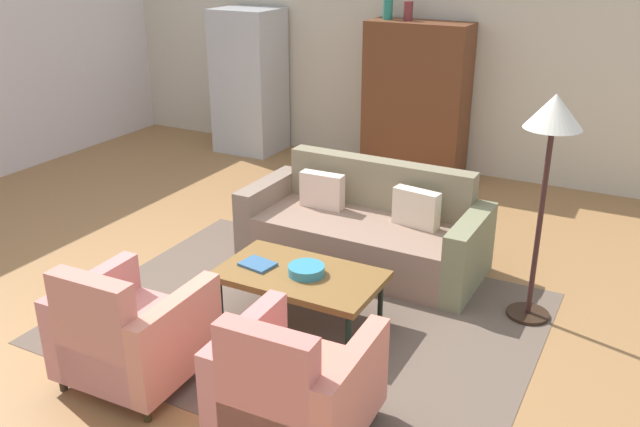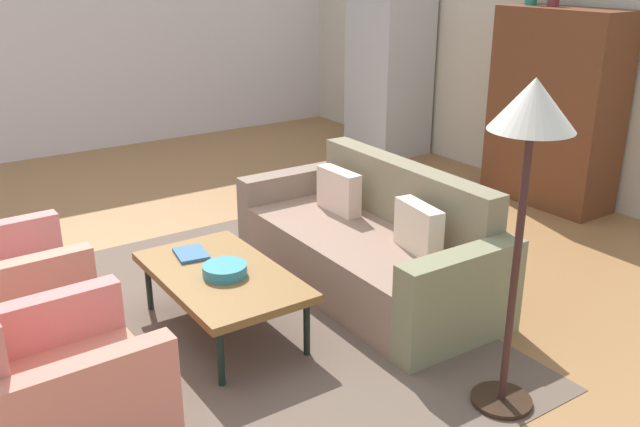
# 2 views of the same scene
# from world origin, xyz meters

# --- Properties ---
(ground_plane) EXTENTS (10.43, 10.43, 0.00)m
(ground_plane) POSITION_xyz_m (0.00, 0.00, 0.00)
(ground_plane) COLOR #986B3F
(wall_back) EXTENTS (8.69, 0.12, 2.80)m
(wall_back) POSITION_xyz_m (0.00, 4.14, 1.40)
(wall_back) COLOR beige
(wall_back) RESTS_ON ground
(area_rug) EXTENTS (3.40, 2.60, 0.01)m
(area_rug) POSITION_xyz_m (0.53, 0.15, 0.00)
(area_rug) COLOR brown
(area_rug) RESTS_ON ground
(couch) EXTENTS (2.11, 0.93, 0.86)m
(couch) POSITION_xyz_m (0.53, 1.29, 0.29)
(couch) COLOR #886B5A
(couch) RESTS_ON ground
(coffee_table) EXTENTS (1.20, 0.70, 0.41)m
(coffee_table) POSITION_xyz_m (0.53, 0.10, 0.37)
(coffee_table) COLOR black
(coffee_table) RESTS_ON ground
(armchair_left) EXTENTS (0.82, 0.82, 0.88)m
(armchair_left) POSITION_xyz_m (-0.07, -1.07, 0.34)
(armchair_left) COLOR #351A15
(armchair_left) RESTS_ON ground
(armchair_right) EXTENTS (0.82, 0.82, 0.88)m
(armchair_right) POSITION_xyz_m (1.13, -1.07, 0.34)
(armchair_right) COLOR #312C15
(armchair_right) RESTS_ON ground
(fruit_bowl) EXTENTS (0.27, 0.27, 0.07)m
(fruit_bowl) POSITION_xyz_m (0.58, 0.10, 0.44)
(fruit_bowl) COLOR teal
(fruit_bowl) RESTS_ON coffee_table
(book_stack) EXTENTS (0.27, 0.22, 0.02)m
(book_stack) POSITION_xyz_m (0.19, 0.05, 0.42)
(book_stack) COLOR #315B84
(book_stack) RESTS_ON coffee_table
(cabinet) EXTENTS (1.20, 0.51, 1.80)m
(cabinet) POSITION_xyz_m (0.04, 3.80, 0.90)
(cabinet) COLOR brown
(cabinet) RESTS_ON ground
(vase_tall) EXTENTS (0.11, 0.11, 0.29)m
(vase_tall) POSITION_xyz_m (-0.36, 3.79, 1.95)
(vase_tall) COLOR #257C68
(vase_tall) RESTS_ON cabinet
(vase_round) EXTENTS (0.11, 0.11, 0.21)m
(vase_round) POSITION_xyz_m (-0.11, 3.79, 1.91)
(vase_round) COLOR maroon
(vase_round) RESTS_ON cabinet
(refrigerator) EXTENTS (0.80, 0.73, 1.85)m
(refrigerator) POSITION_xyz_m (-2.25, 3.69, 0.93)
(refrigerator) COLOR #B7BABF
(refrigerator) RESTS_ON ground
(floor_lamp) EXTENTS (0.40, 0.40, 1.72)m
(floor_lamp) POSITION_xyz_m (2.04, 0.98, 1.44)
(floor_lamp) COLOR black
(floor_lamp) RESTS_ON ground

